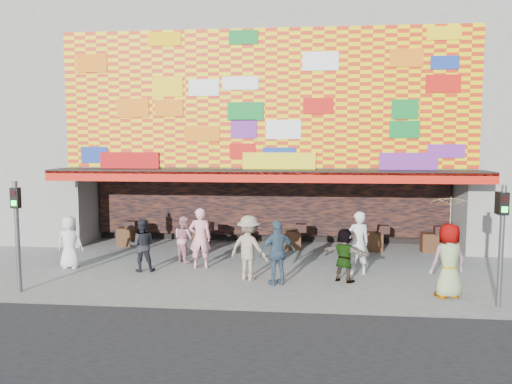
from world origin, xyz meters
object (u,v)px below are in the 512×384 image
ped_d (249,248)px  ped_e (278,253)px  ped_h (358,243)px  ped_i (184,239)px  ped_c (142,245)px  ped_f (344,255)px  signal_left (17,224)px  ped_a (70,242)px  ped_b (200,238)px  signal_right (502,232)px  ped_g (449,261)px  parasol (451,215)px

ped_d → ped_e: (0.87, -0.43, -0.02)m
ped_h → ped_i: size_ratio=1.24×
ped_c → ped_f: 6.22m
signal_left → ped_h: signal_left is taller
ped_a → ped_c: ped_a is taller
ped_e → ped_b: bearing=-60.9°
ped_e → signal_right: bearing=138.0°
ped_g → signal_left: bearing=-14.9°
ped_c → parasol: 9.04m
ped_a → ped_e: size_ratio=0.91×
ped_g → ped_i: size_ratio=1.25×
ped_c → ped_h: ped_h is taller
ped_a → ped_c: size_ratio=1.02×
ped_a → ped_g: (11.19, -1.90, 0.13)m
signal_right → ped_h: bearing=138.8°
signal_right → ped_g: bearing=147.5°
ped_b → ped_h: ped_b is taller
signal_right → signal_left: bearing=180.0°
signal_right → ped_c: (-9.80, 2.42, -1.04)m
signal_left → ped_c: signal_left is taller
ped_d → ped_e: size_ratio=1.03×
ped_e → ped_f: bearing=167.3°
ped_g → parasol: (0.00, -0.00, 1.20)m
ped_g → ped_i: (-7.76, 3.08, -0.19)m
signal_right → ped_a: size_ratio=1.79×
ped_i → ped_c: bearing=94.7°
ped_f → ped_g: ped_g is taller
ped_c → ped_e: ped_e is taller
ped_c → ped_f: ped_c is taller
signal_left → ped_c: size_ratio=1.82×
ped_b → ped_f: bearing=156.5°
ped_e → ped_h: 2.75m
ped_f → ped_e: bearing=46.2°
ped_b → ped_f: ped_b is taller
signal_left → ped_a: signal_left is taller
signal_right → parasol: size_ratio=1.58×
ped_e → ped_g: ped_g is taller
ped_b → ped_d: size_ratio=1.02×
ped_b → ped_f: 4.62m
ped_d → parasol: parasol is taller
ped_b → ped_f: size_ratio=1.25×
ped_d → ped_i: size_ratio=1.22×
ped_d → ped_b: bearing=-10.9°
ped_a → ped_i: (3.43, 1.18, -0.06)m
signal_left → ped_d: size_ratio=1.58×
signal_right → ped_e: signal_right is taller
ped_h → ped_b: bearing=-18.0°
ped_b → ped_d: bearing=135.0°
ped_e → parasol: bearing=143.0°
signal_left → ped_d: (6.03, 1.78, -0.91)m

